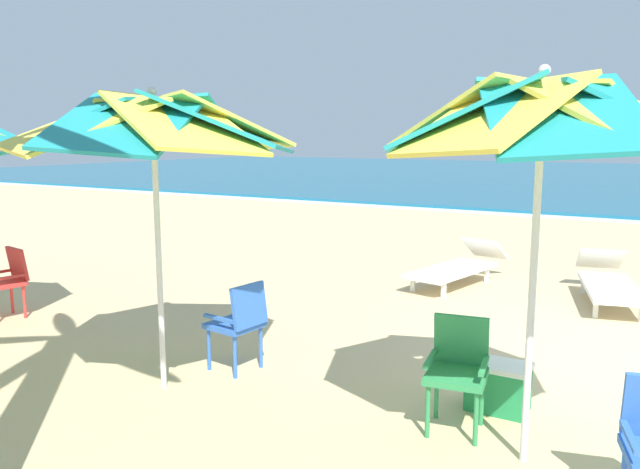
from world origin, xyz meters
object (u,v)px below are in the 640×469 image
object	(u,v)px
plastic_chair_0	(458,366)
sun_lounger_2	(458,266)
cooler_box	(498,386)
beach_umbrella_1	(153,127)
beach_umbrella_0	(542,122)
sun_lounger_1	(608,282)
plastic_chair_2	(239,320)
plastic_chair_4	(7,278)

from	to	relation	value
plastic_chair_0	sun_lounger_2	bearing A→B (deg)	107.24
cooler_box	plastic_chair_0	bearing A→B (deg)	-112.82
beach_umbrella_1	cooler_box	world-z (taller)	beach_umbrella_1
beach_umbrella_1	cooler_box	xyz separation A→B (m)	(2.71, 1.03, -2.11)
plastic_chair_0	sun_lounger_2	world-z (taller)	plastic_chair_0
plastic_chair_0	cooler_box	bearing A→B (deg)	67.18
beach_umbrella_0	beach_umbrella_1	distance (m)	3.09
plastic_chair_0	sun_lounger_1	xyz separation A→B (m)	(0.65, 4.61, -0.22)
beach_umbrella_1	sun_lounger_2	world-z (taller)	beach_umbrella_1
plastic_chair_2	sun_lounger_1	xyz separation A→B (m)	(2.82, 4.48, -0.22)
sun_lounger_1	sun_lounger_2	size ratio (longest dim) A/B	1.00
plastic_chair_4	sun_lounger_1	world-z (taller)	plastic_chair_4
sun_lounger_2	beach_umbrella_0	bearing A→B (deg)	-67.72
plastic_chair_0	plastic_chair_4	xyz separation A→B (m)	(-5.74, 0.13, 0.00)
plastic_chair_2	sun_lounger_1	world-z (taller)	plastic_chair_2
beach_umbrella_0	plastic_chair_2	bearing A→B (deg)	172.05
plastic_chair_4	beach_umbrella_1	bearing A→B (deg)	-11.97
beach_umbrella_1	cooler_box	size ratio (longest dim) A/B	5.29
plastic_chair_4	sun_lounger_1	distance (m)	7.81
plastic_chair_4	plastic_chair_0	bearing A→B (deg)	-1.26
plastic_chair_2	cooler_box	world-z (taller)	plastic_chair_2
plastic_chair_2	sun_lounger_2	world-z (taller)	plastic_chair_2
sun_lounger_2	sun_lounger_1	bearing A→B (deg)	0.05
beach_umbrella_1	sun_lounger_2	xyz separation A→B (m)	(1.08, 5.17, -2.03)
plastic_chair_2	sun_lounger_1	bearing A→B (deg)	57.80
plastic_chair_4	cooler_box	distance (m)	5.96
plastic_chair_2	sun_lounger_2	xyz separation A→B (m)	(0.74, 4.48, -0.22)
beach_umbrella_1	plastic_chair_4	bearing A→B (deg)	168.03
plastic_chair_4	sun_lounger_2	distance (m)	6.22
plastic_chair_4	sun_lounger_2	xyz separation A→B (m)	(4.31, 4.48, -0.22)
plastic_chair_2	plastic_chair_4	distance (m)	3.57
beach_umbrella_0	cooler_box	bearing A→B (deg)	116.42
beach_umbrella_0	beach_umbrella_1	world-z (taller)	beach_umbrella_0
plastic_chair_0	plastic_chair_2	size ratio (longest dim) A/B	1.00
beach_umbrella_1	plastic_chair_2	distance (m)	1.97
beach_umbrella_0	plastic_chair_0	xyz separation A→B (m)	(-0.56, 0.26, -1.83)
plastic_chair_2	cooler_box	distance (m)	2.42
sun_lounger_1	cooler_box	distance (m)	4.16
sun_lounger_2	beach_umbrella_1	bearing A→B (deg)	-101.82
beach_umbrella_0	plastic_chair_4	distance (m)	6.57
sun_lounger_1	beach_umbrella_0	bearing A→B (deg)	-91.02
sun_lounger_1	cooler_box	xyz separation A→B (m)	(-0.45, -4.14, -0.08)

